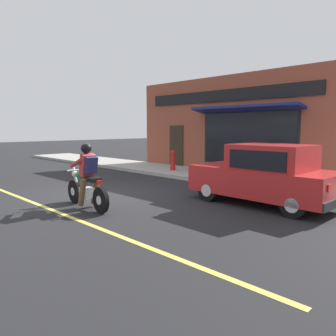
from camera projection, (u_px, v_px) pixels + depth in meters
name	position (u px, v px, depth m)	size (l,w,h in m)	color
ground_plane	(100.00, 195.00, 9.70)	(80.00, 80.00, 0.00)	black
sidewalk_curb	(157.00, 169.00, 15.39)	(2.60, 22.00, 0.14)	#9E9B93
lane_stripe	(0.00, 190.00, 10.55)	(0.12, 19.80, 0.01)	#D1C64C
storefront_building	(226.00, 125.00, 14.26)	(1.25, 9.92, 4.20)	brown
motorcycle_with_rider	(87.00, 181.00, 8.10)	(0.59, 2.02, 1.62)	black
car_hatchback	(264.00, 175.00, 8.45)	(1.70, 3.81, 1.57)	black
traffic_cone	(244.00, 171.00, 11.94)	(0.36, 0.36, 0.60)	black
fire_hydrant	(173.00, 160.00, 14.30)	(0.36, 0.24, 0.88)	red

